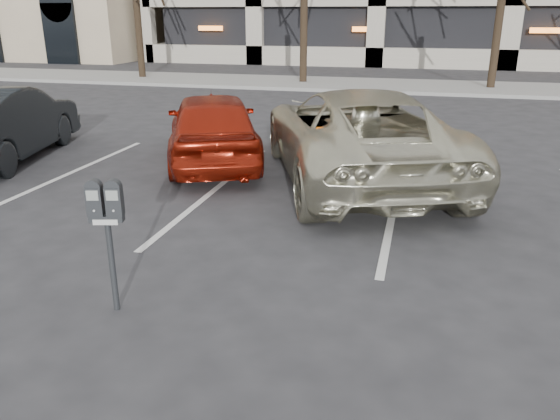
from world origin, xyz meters
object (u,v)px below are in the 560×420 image
Objects in this scene: parking_meter at (106,214)px; car_red at (213,127)px; car_dark at (0,123)px; suv_silver at (357,135)px.

car_red reaches higher than parking_meter.
car_dark reaches higher than car_red.
parking_meter is 5.40m from car_red.
parking_meter is 0.21× the size of suv_silver.
parking_meter is 6.79m from car_dark.
suv_silver is 1.51× the size of car_red.
suv_silver is (1.62, 4.90, -0.20)m from parking_meter.
parking_meter is 0.31× the size of car_red.
suv_silver is at bearing 169.07° from car_dark.
car_dark is (-5.05, 4.53, -0.26)m from parking_meter.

